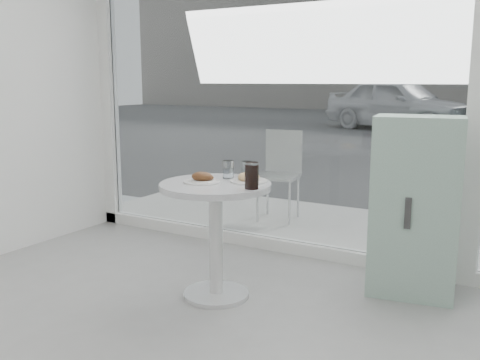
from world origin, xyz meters
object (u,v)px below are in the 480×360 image
Objects in this scene: plate_fritter at (203,179)px; water_tumbler_b at (247,171)px; patio_chair at (281,169)px; mint_cabinet at (415,207)px; car_white at (399,104)px; plate_donut at (249,179)px; main_table at (216,216)px; cola_glass at (252,176)px; water_tumbler_a at (228,170)px.

water_tumbler_b is (0.16, 0.29, 0.02)m from plate_fritter.
mint_cabinet is at bearing -47.11° from patio_chair.
plate_donut is at bearing -150.59° from car_white.
main_table is at bearing -141.03° from plate_donut.
car_white is at bearing 100.15° from cola_glass.
main_table is 0.33m from water_tumbler_a.
patio_chair is 0.20× the size of car_white.
car_white is at bearing 99.75° from plate_donut.
patio_chair is at bearing 103.64° from main_table.
plate_fritter is at bearing -156.96° from mint_cabinet.
plate_donut is at bearing -79.92° from patio_chair.
plate_fritter is at bearing 177.77° from cola_glass.
cola_glass is at bearing -150.18° from car_white.
plate_fritter is 0.30m from plate_donut.
water_tumbler_b is (0.10, 0.07, -0.00)m from water_tumbler_a.
plate_fritter is 1.99× the size of water_tumbler_a.
water_tumbler_a is (0.45, -1.73, 0.27)m from patio_chair.
mint_cabinet is 5.00× the size of plate_fritter.
car_white is 38.09× the size of water_tumbler_b.
plate_fritter is (-0.08, -0.03, 0.25)m from main_table.
water_tumbler_a is (0.06, 0.22, 0.03)m from plate_fritter.
plate_fritter is (-1.18, -0.74, 0.20)m from mint_cabinet.
car_white is 36.14× the size of water_tumbler_a.
water_tumbler_b is at bearing -81.15° from patio_chair.
plate_fritter is at bearing -151.78° from car_white.
cola_glass is at bearing -56.07° from plate_donut.
plate_donut is (0.63, -1.78, 0.24)m from patio_chair.
car_white is (-1.99, 12.73, 0.19)m from main_table.
water_tumbler_a is at bearing -164.10° from mint_cabinet.
water_tumbler_b reaches higher than plate_donut.
plate_donut is 1.48× the size of cola_glass.
plate_fritter is at bearing -88.23° from patio_chair.
plate_donut is at bearing -14.50° from water_tumbler_a.
water_tumbler_b is (0.09, 0.26, 0.27)m from main_table.
mint_cabinet is at bearing 23.95° from water_tumbler_b.
patio_chair is (-0.46, 1.92, -0.00)m from main_table.
patio_chair is 5.38× the size of cola_glass.
patio_chair is at bearing 111.11° from cola_glass.
water_tumbler_a reaches higher than plate_fritter.
patio_chair is at bearing 133.15° from mint_cabinet.
water_tumbler_b is at bearing 71.75° from main_table.
plate_donut is 2.13× the size of water_tumbler_b.
water_tumbler_b is at bearing 61.26° from plate_fritter.
main_table is 0.32m from plate_donut.
water_tumbler_a is at bearing 75.09° from plate_fritter.
plate_donut is 0.19m from water_tumbler_a.
patio_chair reaches higher than water_tumbler_a.
car_white is 12.64m from water_tumbler_b.
patio_chair is at bearing 101.31° from plate_fritter.
plate_donut is at bearing 38.97° from main_table.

